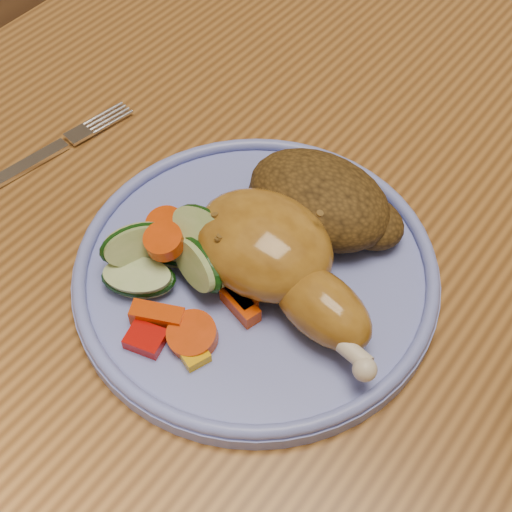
# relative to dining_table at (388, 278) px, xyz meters

# --- Properties ---
(dining_table) EXTENTS (0.90, 1.40, 0.75)m
(dining_table) POSITION_rel_dining_table_xyz_m (0.00, 0.00, 0.00)
(dining_table) COLOR #905B26
(dining_table) RESTS_ON ground
(plate) EXTENTS (0.27, 0.27, 0.01)m
(plate) POSITION_rel_dining_table_xyz_m (-0.06, -0.12, 0.09)
(plate) COLOR #6E7BD2
(plate) RESTS_ON dining_table
(plate_rim) EXTENTS (0.27, 0.27, 0.01)m
(plate_rim) POSITION_rel_dining_table_xyz_m (-0.06, -0.12, 0.10)
(plate_rim) COLOR #6E7BD2
(plate_rim) RESTS_ON plate
(chicken_leg) EXTENTS (0.17, 0.09, 0.06)m
(chicken_leg) POSITION_rel_dining_table_xyz_m (-0.04, -0.12, 0.12)
(chicken_leg) COLOR #A67022
(chicken_leg) RESTS_ON plate
(rice_pilaf) EXTENTS (0.12, 0.08, 0.05)m
(rice_pilaf) POSITION_rel_dining_table_xyz_m (-0.05, -0.05, 0.11)
(rice_pilaf) COLOR #4C3313
(rice_pilaf) RESTS_ON plate
(vegetable_pile) EXTENTS (0.13, 0.12, 0.06)m
(vegetable_pile) POSITION_rel_dining_table_xyz_m (-0.10, -0.16, 0.11)
(vegetable_pile) COLOR #A50A05
(vegetable_pile) RESTS_ON plate
(fork) EXTENTS (0.04, 0.16, 0.00)m
(fork) POSITION_rel_dining_table_xyz_m (-0.28, -0.14, 0.09)
(fork) COLOR silver
(fork) RESTS_ON dining_table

